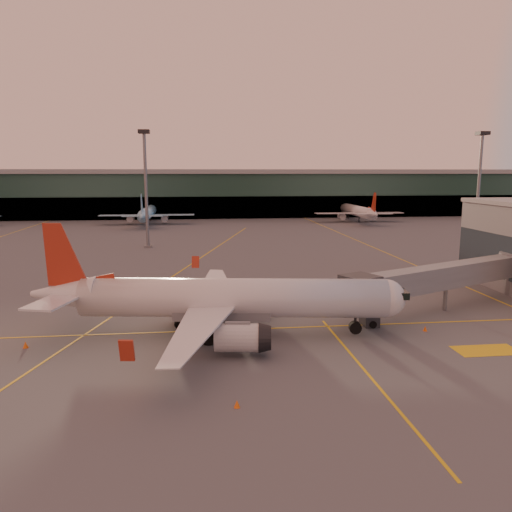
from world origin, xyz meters
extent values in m
plane|color=#4C4F54|center=(0.00, 0.00, 0.00)|extent=(600.00, 600.00, 0.00)
cube|color=yellow|center=(0.00, 5.00, 0.01)|extent=(80.00, 0.25, 0.01)
cube|color=yellow|center=(-10.00, 45.00, 0.01)|extent=(31.30, 115.98, 0.01)
cube|color=yellow|center=(30.00, 70.00, 0.01)|extent=(0.25, 160.00, 0.01)
cube|color=yellow|center=(5.00, -8.00, 0.01)|extent=(0.25, 30.00, 0.01)
cube|color=yellow|center=(18.00, -4.00, 0.01)|extent=(6.00, 3.00, 0.01)
cube|color=#19382D|center=(0.00, 142.00, 8.00)|extent=(400.00, 18.00, 16.00)
cube|color=gray|center=(0.00, 142.00, 16.80)|extent=(400.00, 20.00, 1.60)
cube|color=black|center=(0.00, 133.50, 4.00)|extent=(400.00, 1.00, 8.00)
cube|color=#2D3D47|center=(33.05, 18.00, 5.00)|extent=(0.30, 21.60, 6.00)
cylinder|color=slate|center=(-20.00, 66.00, 12.50)|extent=(0.70, 0.70, 25.00)
cube|color=black|center=(-20.00, 66.00, 25.20)|extent=(2.40, 2.40, 0.80)
cube|color=slate|center=(-20.00, 66.00, 0.25)|extent=(1.60, 1.60, 0.50)
cylinder|color=slate|center=(55.00, 62.00, 12.50)|extent=(0.70, 0.70, 25.00)
cube|color=black|center=(55.00, 62.00, 25.20)|extent=(2.40, 2.40, 0.80)
cube|color=slate|center=(55.00, 62.00, 0.25)|extent=(1.60, 1.60, 0.50)
cylinder|color=silver|center=(-5.37, 3.23, 3.97)|extent=(31.21, 8.10, 3.97)
sphere|color=silver|center=(9.97, 1.15, 3.97)|extent=(3.89, 3.89, 3.89)
cube|color=black|center=(11.09, 1.00, 4.47)|extent=(2.12, 2.80, 0.70)
cone|color=silver|center=(-22.57, 5.57, 4.27)|extent=(7.24, 4.65, 3.77)
cube|color=silver|center=(-22.66, 2.15, 4.37)|extent=(4.83, 7.05, 0.20)
cylinder|color=silver|center=(-5.43, -2.86, 1.79)|extent=(4.46, 3.12, 2.58)
cylinder|color=black|center=(-7.96, 0.98, 0.89)|extent=(1.96, 1.62, 1.79)
cylinder|color=black|center=(-7.96, 0.98, 1.44)|extent=(0.36, 0.36, 1.09)
cube|color=silver|center=(-21.74, 8.88, 4.37)|extent=(3.24, 6.43, 0.20)
cylinder|color=silver|center=(-3.81, 9.11, 1.79)|extent=(4.46, 3.12, 2.58)
cylinder|color=black|center=(-7.27, 6.09, 0.89)|extent=(1.96, 1.62, 1.79)
cylinder|color=black|center=(-7.27, 6.09, 1.44)|extent=(0.36, 0.36, 1.09)
cube|color=slate|center=(-6.49, 3.38, 2.68)|extent=(10.15, 4.47, 1.59)
cylinder|color=black|center=(6.97, 1.56, 0.89)|extent=(1.35, 0.96, 1.25)
cube|color=slate|center=(20.85, 9.73, 4.27)|extent=(27.43, 14.88, 2.70)
cube|color=#2D3035|center=(8.19, 4.06, 4.27)|extent=(4.53, 4.53, 3.00)
cube|color=#2D3035|center=(9.69, 4.96, 1.20)|extent=(1.60, 2.40, 2.40)
cylinder|color=black|center=(9.69, 3.86, 0.40)|extent=(0.80, 0.40, 0.80)
cylinder|color=black|center=(9.69, 6.06, 0.40)|extent=(0.80, 0.40, 0.80)
cylinder|color=slate|center=(20.85, 9.73, 1.49)|extent=(0.50, 0.50, 2.97)
cube|color=#A93718|center=(-9.73, 7.51, 0.66)|extent=(3.03, 2.42, 1.32)
cube|color=silver|center=(-9.99, 7.48, 2.72)|extent=(5.31, 2.77, 2.46)
cylinder|color=black|center=(-11.18, 6.28, 0.40)|extent=(0.82, 0.40, 0.79)
cylinder|color=black|center=(-8.04, 6.64, 0.40)|extent=(0.82, 0.40, 0.79)
cone|color=#FE620D|center=(14.86, 2.23, 0.27)|extent=(0.42, 0.42, 0.54)
cube|color=#FE620D|center=(14.86, 2.23, 0.01)|extent=(0.37, 0.37, 0.03)
cone|color=#FE620D|center=(-25.44, 1.77, 0.32)|extent=(0.50, 0.50, 0.63)
cube|color=#FE620D|center=(-25.44, 1.77, 0.02)|extent=(0.43, 0.43, 0.03)
cone|color=#FE620D|center=(-6.30, -12.80, 0.28)|extent=(0.44, 0.44, 0.56)
cube|color=#FE620D|center=(-6.30, -12.80, 0.01)|extent=(0.38, 0.38, 0.03)
cone|color=#FE620D|center=(-7.68, 20.53, 0.32)|extent=(0.50, 0.50, 0.63)
cube|color=#FE620D|center=(-7.68, 20.53, 0.02)|extent=(0.43, 0.43, 0.03)
camera|label=1|loc=(-8.81, -46.06, 16.60)|focal=35.00mm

